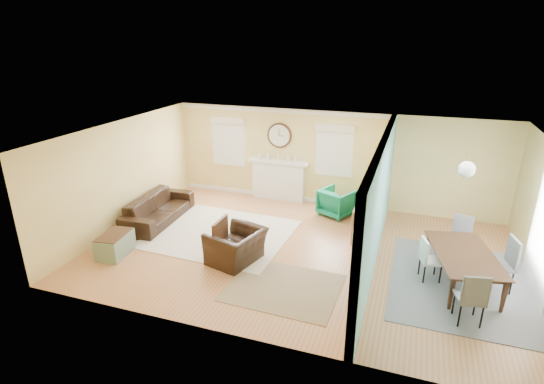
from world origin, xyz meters
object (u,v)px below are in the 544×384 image
(sofa, at_px, (158,209))
(dining_table, at_px, (464,269))
(green_chair, at_px, (336,202))
(credenza, at_px, (367,217))
(eames_chair, at_px, (236,246))

(sofa, xyz_separation_m, dining_table, (7.10, -0.67, -0.00))
(sofa, xyz_separation_m, green_chair, (4.20, 1.83, 0.03))
(credenza, bearing_deg, green_chair, 138.05)
(green_chair, distance_m, dining_table, 3.84)
(credenza, bearing_deg, dining_table, -40.25)
(sofa, distance_m, eames_chair, 2.98)
(green_chair, xyz_separation_m, credenza, (0.89, -0.80, 0.04))
(sofa, relative_size, eames_chair, 2.10)
(green_chair, bearing_deg, dining_table, 164.15)
(sofa, height_order, eames_chair, eames_chair)
(green_chair, xyz_separation_m, dining_table, (2.90, -2.51, -0.03))
(eames_chair, xyz_separation_m, dining_table, (4.40, 0.59, -0.02))
(sofa, distance_m, dining_table, 7.13)
(green_chair, height_order, dining_table, green_chair)
(credenza, distance_m, dining_table, 2.64)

